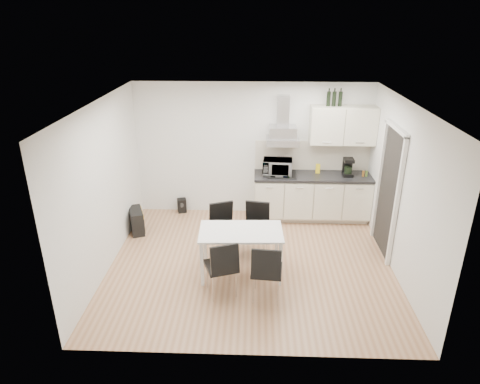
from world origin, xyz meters
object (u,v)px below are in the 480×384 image
object	(u,v)px
kitchenette	(314,179)
chair_far_left	(225,231)
chair_near_right	(267,271)
guitar_amp	(137,221)
chair_near_left	(221,267)
dining_table	(241,236)
chair_far_right	(256,230)
floor_speaker	(182,205)

from	to	relation	value
kitchenette	chair_far_left	xyz separation A→B (m)	(-1.62, -1.44, -0.39)
chair_near_right	guitar_amp	world-z (taller)	chair_near_right
chair_near_left	chair_near_right	distance (m)	0.65
dining_table	chair_far_left	xyz separation A→B (m)	(-0.29, 0.57, -0.21)
kitchenette	chair_far_right	distance (m)	1.83
chair_far_right	kitchenette	bearing A→B (deg)	-119.12
chair_far_left	chair_near_left	size ratio (longest dim) A/B	1.00
chair_far_right	floor_speaker	distance (m)	2.19
chair_far_right	chair_near_right	distance (m)	1.21
kitchenette	chair_near_right	size ratio (longest dim) A/B	2.86
chair_far_left	chair_far_right	distance (m)	0.51
chair_near_left	dining_table	bearing A→B (deg)	42.57
dining_table	chair_near_left	distance (m)	0.61
dining_table	chair_near_left	size ratio (longest dim) A/B	1.44
kitchenette	floor_speaker	xyz separation A→B (m)	(-2.61, 0.17, -0.69)
guitar_amp	floor_speaker	size ratio (longest dim) A/B	1.98
kitchenette	chair_far_left	distance (m)	2.20
chair_near_right	guitar_amp	xyz separation A→B (m)	(-2.36, 1.91, -0.22)
floor_speaker	chair_far_right	bearing A→B (deg)	-61.63
chair_near_right	guitar_amp	distance (m)	3.04
guitar_amp	chair_far_left	bearing A→B (deg)	-45.13
chair_far_right	guitar_amp	xyz separation A→B (m)	(-2.19, 0.70, -0.22)
dining_table	chair_near_right	bearing A→B (deg)	-59.40
floor_speaker	chair_near_right	bearing A→B (deg)	-74.43
chair_near_left	chair_near_right	bearing A→B (deg)	-27.30
kitchenette	chair_far_right	bearing A→B (deg)	-128.31
chair_far_left	chair_near_right	xyz separation A→B (m)	(0.67, -1.16, 0.00)
kitchenette	chair_far_right	xyz separation A→B (m)	(-1.11, -1.40, -0.39)
chair_far_right	chair_near_right	bearing A→B (deg)	106.79
guitar_amp	dining_table	bearing A→B (deg)	-54.99
chair_far_right	chair_near_left	xyz separation A→B (m)	(-0.48, -1.12, 0.00)
chair_far_left	chair_near_left	world-z (taller)	same
guitar_amp	chair_near_right	bearing A→B (deg)	-60.26
chair_far_left	floor_speaker	world-z (taller)	chair_far_left
chair_far_right	chair_near_left	bearing A→B (deg)	75.86
chair_near_left	chair_far_left	bearing A→B (deg)	71.46
chair_far_left	guitar_amp	bearing A→B (deg)	-44.78
dining_table	guitar_amp	size ratio (longest dim) A/B	2.25
chair_near_right	floor_speaker	distance (m)	3.24
chair_far_left	guitar_amp	distance (m)	1.86
dining_table	floor_speaker	world-z (taller)	dining_table
chair_far_left	chair_far_right	size ratio (longest dim) A/B	1.00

